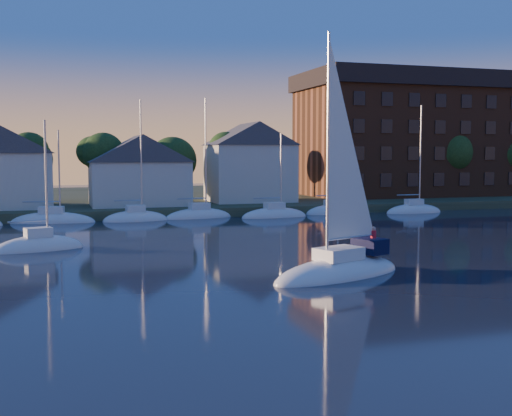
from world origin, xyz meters
name	(u,v)px	position (x,y,z in m)	size (l,w,h in m)	color
shoreline_land	(165,202)	(0.00, 75.00, 0.00)	(160.00, 50.00, 2.00)	#333E24
wooden_dock	(200,216)	(0.00, 52.00, 0.00)	(120.00, 3.00, 1.00)	brown
clubhouse_centre	(139,169)	(-6.00, 57.00, 5.13)	(11.55, 8.40, 8.08)	silver
clubhouse_east	(250,161)	(8.00, 59.00, 6.00)	(10.50, 8.40, 9.80)	silver
condo_block	(408,134)	(34.00, 64.95, 9.79)	(31.00, 17.00, 17.40)	brown
tree_line	(196,152)	(2.00, 63.00, 7.18)	(93.40, 5.40, 8.90)	#322416
moored_fleet	(130,220)	(-8.00, 49.00, 0.10)	(71.50, 2.40, 12.05)	white
hero_sailboat	(340,265)	(-0.01, 15.18, 0.61)	(9.89, 6.28, 14.63)	white
drifting_sailboat_left	(39,249)	(-16.59, 30.66, 0.10)	(6.88, 3.87, 10.46)	white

